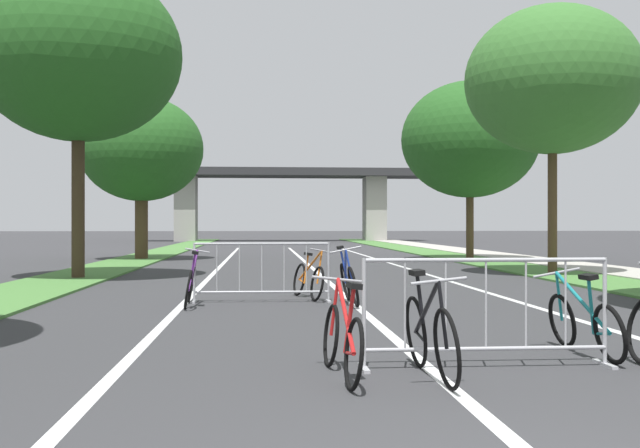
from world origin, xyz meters
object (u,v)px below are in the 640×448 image
object	(u,v)px
tree_right_maple_mid	(552,80)
bicycle_orange_2	(308,279)
bicycle_red_5	(342,338)
bicycle_teal_6	(584,323)
tree_left_pine_near	(78,54)
bicycle_black_4	(430,335)
bicycle_purple_0	(191,284)
tree_left_oak_mid	(141,149)
crowd_barrier_second	(262,273)
bicycle_blue_1	(349,282)
tree_right_pine_far	(470,140)
crowd_barrier_nearest	(486,313)

from	to	relation	value
tree_right_maple_mid	bicycle_orange_2	bearing A→B (deg)	-140.20
bicycle_red_5	bicycle_teal_6	distance (m)	2.79
tree_left_pine_near	bicycle_black_4	distance (m)	14.86
bicycle_orange_2	bicycle_red_5	world-z (taller)	bicycle_orange_2
bicycle_purple_0	bicycle_black_4	size ratio (longest dim) A/B	1.01
tree_left_oak_mid	bicycle_teal_6	xyz separation A→B (m)	(7.98, -21.88, -3.92)
crowd_barrier_second	bicycle_black_4	size ratio (longest dim) A/B	1.43
bicycle_orange_2	bicycle_black_4	distance (m)	7.27
tree_left_oak_mid	tree_right_maple_mid	distance (m)	15.88
crowd_barrier_second	bicycle_red_5	world-z (taller)	crowd_barrier_second
bicycle_purple_0	bicycle_blue_1	world-z (taller)	bicycle_blue_1
bicycle_black_4	tree_right_maple_mid	bearing A→B (deg)	-118.57
tree_right_maple_mid	tree_right_pine_far	xyz separation A→B (m)	(0.06, 8.22, -0.66)
tree_right_maple_mid	bicycle_teal_6	bearing A→B (deg)	-110.21
tree_right_pine_far	bicycle_teal_6	xyz separation A→B (m)	(-4.48, -20.22, -4.22)
tree_left_pine_near	tree_right_pine_far	world-z (taller)	tree_left_pine_near
bicycle_blue_1	bicycle_red_5	size ratio (longest dim) A/B	1.04
bicycle_orange_2	bicycle_red_5	xyz separation A→B (m)	(-0.14, -7.17, -0.00)
crowd_barrier_second	bicycle_purple_0	bearing A→B (deg)	-156.48
bicycle_blue_1	bicycle_red_5	distance (m)	6.16
bicycle_blue_1	crowd_barrier_second	bearing A→B (deg)	-19.06
bicycle_red_5	tree_right_maple_mid	bearing A→B (deg)	56.46
tree_right_maple_mid	crowd_barrier_nearest	bearing A→B (deg)	-114.15
crowd_barrier_nearest	bicycle_orange_2	size ratio (longest dim) A/B	1.41
bicycle_orange_2	tree_right_maple_mid	bearing A→B (deg)	-154.06
tree_right_maple_mid	bicycle_orange_2	xyz separation A→B (m)	(-6.91, -5.76, -4.87)
tree_right_pine_far	bicycle_teal_6	size ratio (longest dim) A/B	4.10
bicycle_purple_0	bicycle_orange_2	bearing A→B (deg)	25.68
tree_left_oak_mid	crowd_barrier_nearest	xyz separation A→B (m)	(6.77, -22.43, -3.74)
bicycle_orange_2	bicycle_blue_1	bearing A→B (deg)	106.87
tree_left_oak_mid	tree_right_maple_mid	world-z (taller)	tree_right_maple_mid
tree_right_maple_mid	bicycle_purple_0	xyz separation A→B (m)	(-8.96, -6.85, -4.85)
bicycle_black_4	bicycle_red_5	bearing A→B (deg)	-7.77
bicycle_red_5	tree_right_pine_far	bearing A→B (deg)	66.48
crowd_barrier_second	bicycle_teal_6	world-z (taller)	crowd_barrier_second
crowd_barrier_nearest	bicycle_purple_0	size ratio (longest dim) A/B	1.41
crowd_barrier_second	bicycle_black_4	xyz separation A→B (m)	(1.49, -6.67, -0.13)
bicycle_red_5	bicycle_teal_6	xyz separation A→B (m)	(2.63, 0.93, -0.01)
tree_right_maple_mid	crowd_barrier_nearest	world-z (taller)	tree_right_maple_mid
tree_left_oak_mid	bicycle_teal_6	size ratio (longest dim) A/B	3.83
bicycle_purple_0	bicycle_red_5	xyz separation A→B (m)	(1.91, -6.08, -0.02)
bicycle_black_4	crowd_barrier_second	bearing A→B (deg)	-80.20
bicycle_blue_1	bicycle_orange_2	size ratio (longest dim) A/B	1.01
tree_left_pine_near	bicycle_purple_0	xyz separation A→B (m)	(3.37, -6.38, -5.23)
crowd_barrier_second	bicycle_red_5	distance (m)	6.64
bicycle_red_5	bicycle_purple_0	bearing A→B (deg)	102.47
tree_right_pine_far	bicycle_teal_6	world-z (taller)	tree_right_pine_far
bicycle_teal_6	bicycle_red_5	bearing A→B (deg)	-163.67
bicycle_blue_1	bicycle_red_5	xyz separation A→B (m)	(-0.77, -6.12, -0.03)
tree_left_oak_mid	crowd_barrier_nearest	size ratio (longest dim) A/B	2.61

